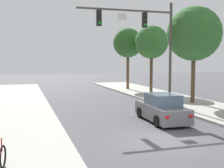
# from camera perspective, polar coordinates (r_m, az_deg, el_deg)

# --- Properties ---
(ground_plane) EXTENTS (120.00, 120.00, 0.00)m
(ground_plane) POSITION_cam_1_polar(r_m,az_deg,el_deg) (12.85, 10.71, -11.08)
(ground_plane) COLOR #4C4C51
(sidewalk_left) EXTENTS (5.00, 60.00, 0.15)m
(sidewalk_left) POSITION_cam_1_polar(r_m,az_deg,el_deg) (11.44, -20.28, -12.92)
(sidewalk_left) COLOR #B2AFA8
(sidewalk_left) RESTS_ON ground
(traffic_signal_mast) EXTENTS (7.09, 0.38, 7.50)m
(traffic_signal_mast) POSITION_cam_1_polar(r_m,az_deg,el_deg) (20.88, 6.68, 9.91)
(traffic_signal_mast) COLOR #514C47
(traffic_signal_mast) RESTS_ON sidewalk_right
(car_lead_grey) EXTENTS (1.98, 4.31, 1.60)m
(car_lead_grey) POSITION_cam_1_polar(r_m,az_deg,el_deg) (16.55, 9.88, -4.92)
(car_lead_grey) COLOR slate
(car_lead_grey) RESTS_ON ground
(street_tree_second) EXTENTS (4.23, 4.23, 7.50)m
(street_tree_second) POSITION_cam_1_polar(r_m,az_deg,el_deg) (23.40, 16.03, 9.58)
(street_tree_second) COLOR brown
(street_tree_second) RESTS_ON sidewalk_right
(street_tree_third) EXTENTS (3.48, 3.48, 6.97)m
(street_tree_third) POSITION_cam_1_polar(r_m,az_deg,el_deg) (30.50, 7.89, 8.23)
(street_tree_third) COLOR brown
(street_tree_third) RESTS_ON sidewalk_right
(street_tree_farthest) EXTENTS (3.39, 3.39, 7.02)m
(street_tree_farthest) POSITION_cam_1_polar(r_m,az_deg,el_deg) (33.30, 3.19, 8.14)
(street_tree_farthest) COLOR brown
(street_tree_farthest) RESTS_ON sidewalk_right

